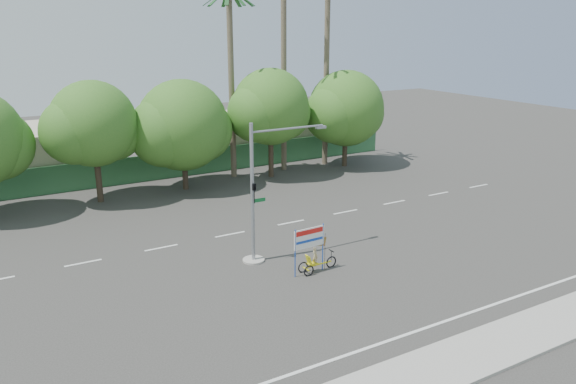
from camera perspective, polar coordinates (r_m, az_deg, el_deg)
ground at (r=26.52m, az=5.31°, el=-8.92°), size 120.00×120.00×0.00m
sidewalk_near at (r=21.59m, az=17.25°, el=-15.90°), size 50.00×2.40×0.12m
fence at (r=44.50m, az=-10.72°, el=2.82°), size 38.00×0.08×2.00m
building_left at (r=46.58m, az=-24.36°, el=3.50°), size 12.00×8.00×4.00m
building_right at (r=51.38m, az=-4.00°, el=5.83°), size 14.00×8.00×3.60m
tree_left at (r=38.61m, az=-19.23°, el=6.26°), size 6.66×5.60×8.07m
tree_center at (r=40.21m, az=-10.73°, el=6.42°), size 7.62×6.40×7.85m
tree_right at (r=42.86m, az=-1.84°, el=8.36°), size 6.90×5.80×8.36m
tree_far_right at (r=46.60m, az=5.86°, el=8.22°), size 7.38×6.20×7.94m
palm_tall at (r=44.72m, az=-0.44°, el=15.44°), size 3.73×3.79×17.45m
palm_mid at (r=46.85m, az=3.96°, el=14.15°), size 3.73×3.79×15.45m
palm_short at (r=42.76m, az=-5.84°, el=13.15°), size 3.73×3.79×14.45m
traffic_signal at (r=27.56m, az=-3.04°, el=-1.32°), size 4.72×1.10×7.00m
trike_billboard at (r=26.87m, az=2.57°, el=-6.23°), size 2.45×0.58×2.41m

